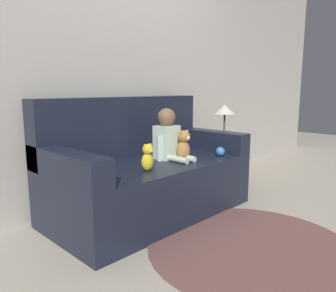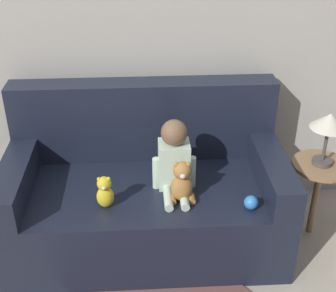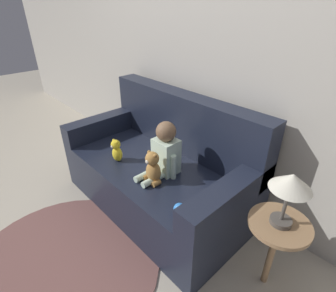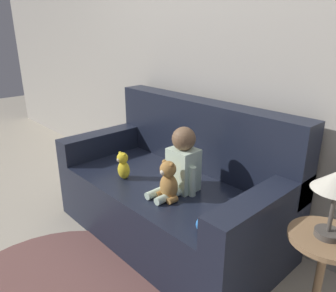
{
  "view_description": "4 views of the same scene",
  "coord_description": "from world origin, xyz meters",
  "px_view_note": "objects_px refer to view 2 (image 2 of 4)",
  "views": [
    {
      "loc": [
        -1.74,
        -1.91,
        1.02
      ],
      "look_at": [
        0.1,
        -0.1,
        0.56
      ],
      "focal_mm": 35.0,
      "sensor_mm": 36.0,
      "label": 1
    },
    {
      "loc": [
        -0.01,
        -2.3,
        2.01
      ],
      "look_at": [
        0.13,
        0.01,
        0.68
      ],
      "focal_mm": 50.0,
      "sensor_mm": 36.0,
      "label": 2
    },
    {
      "loc": [
        1.42,
        -1.17,
        1.62
      ],
      "look_at": [
        0.18,
        -0.02,
        0.67
      ],
      "focal_mm": 28.0,
      "sensor_mm": 36.0,
      "label": 3
    },
    {
      "loc": [
        1.51,
        -1.39,
        1.44
      ],
      "look_at": [
        0.01,
        -0.01,
        0.69
      ],
      "focal_mm": 35.0,
      "sensor_mm": 36.0,
      "label": 4
    }
  ],
  "objects_px": {
    "couch": "(146,193)",
    "side_table": "(325,147)",
    "person_baby": "(174,159)",
    "teddy_bear_brown": "(182,183)",
    "plush_toy_side": "(105,192)",
    "toy_ball": "(251,202)"
  },
  "relations": [
    {
      "from": "couch",
      "to": "teddy_bear_brown",
      "type": "distance_m",
      "value": 0.39
    },
    {
      "from": "teddy_bear_brown",
      "to": "side_table",
      "type": "distance_m",
      "value": 0.89
    },
    {
      "from": "side_table",
      "to": "toy_ball",
      "type": "bearing_deg",
      "value": -148.13
    },
    {
      "from": "couch",
      "to": "side_table",
      "type": "bearing_deg",
      "value": -1.84
    },
    {
      "from": "teddy_bear_brown",
      "to": "person_baby",
      "type": "bearing_deg",
      "value": 102.57
    },
    {
      "from": "person_baby",
      "to": "side_table",
      "type": "height_order",
      "value": "person_baby"
    },
    {
      "from": "couch",
      "to": "teddy_bear_brown",
      "type": "height_order",
      "value": "couch"
    },
    {
      "from": "plush_toy_side",
      "to": "teddy_bear_brown",
      "type": "bearing_deg",
      "value": 4.55
    },
    {
      "from": "plush_toy_side",
      "to": "side_table",
      "type": "bearing_deg",
      "value": 10.68
    },
    {
      "from": "toy_ball",
      "to": "side_table",
      "type": "height_order",
      "value": "side_table"
    },
    {
      "from": "person_baby",
      "to": "side_table",
      "type": "xyz_separation_m",
      "value": [
        0.9,
        0.06,
        0.01
      ]
    },
    {
      "from": "toy_ball",
      "to": "couch",
      "type": "bearing_deg",
      "value": 149.05
    },
    {
      "from": "person_baby",
      "to": "plush_toy_side",
      "type": "xyz_separation_m",
      "value": [
        -0.39,
        -0.18,
        -0.09
      ]
    },
    {
      "from": "couch",
      "to": "plush_toy_side",
      "type": "bearing_deg",
      "value": -128.9
    },
    {
      "from": "couch",
      "to": "plush_toy_side",
      "type": "relative_size",
      "value": 8.37
    },
    {
      "from": "person_baby",
      "to": "toy_ball",
      "type": "distance_m",
      "value": 0.49
    },
    {
      "from": "side_table",
      "to": "couch",
      "type": "bearing_deg",
      "value": 178.16
    },
    {
      "from": "couch",
      "to": "plush_toy_side",
      "type": "xyz_separation_m",
      "value": [
        -0.22,
        -0.28,
        0.21
      ]
    },
    {
      "from": "person_baby",
      "to": "plush_toy_side",
      "type": "bearing_deg",
      "value": -155.12
    },
    {
      "from": "plush_toy_side",
      "to": "side_table",
      "type": "height_order",
      "value": "side_table"
    },
    {
      "from": "couch",
      "to": "person_baby",
      "type": "bearing_deg",
      "value": -30.25
    },
    {
      "from": "person_baby",
      "to": "teddy_bear_brown",
      "type": "distance_m",
      "value": 0.16
    }
  ]
}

